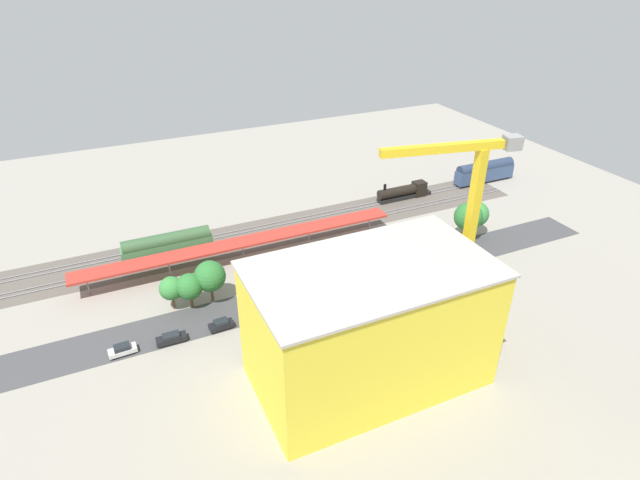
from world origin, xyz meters
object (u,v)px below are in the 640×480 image
object	(u,v)px
parked_car_2	(347,293)
street_tree_0	(171,288)
street_tree_4	(210,276)
parked_car_5	(221,325)
construction_building	(369,326)
parked_car_1	(379,282)
street_tree_1	(468,217)
locomotive	(405,192)
tower_crane	(464,226)
platform_canopy_near	(242,242)
freight_coach_far	(168,247)
parked_car_3	(303,302)
box_truck_2	(382,293)
parked_car_6	(171,339)
traffic_light	(284,297)
street_tree_3	(476,214)
parked_car_4	(265,311)
box_truck_1	(332,307)
parked_car_0	(418,272)
box_truck_0	(345,306)
passenger_coach	(485,171)
parked_car_7	(122,350)
street_tree_2	(189,287)

from	to	relation	value
parked_car_2	street_tree_0	size ratio (longest dim) A/B	0.74
street_tree_4	street_tree_0	bearing A→B (deg)	-5.33
parked_car_5	street_tree_4	distance (m)	9.42
parked_car_5	construction_building	xyz separation A→B (m)	(-16.65, 19.55, 8.50)
construction_building	parked_car_2	bearing A→B (deg)	-108.67
parked_car_1	street_tree_1	world-z (taller)	street_tree_1
locomotive	tower_crane	distance (m)	52.47
platform_canopy_near	parked_car_5	xyz separation A→B (m)	(9.95, 19.66, -3.25)
locomotive	freight_coach_far	size ratio (longest dim) A/B	0.83
parked_car_3	box_truck_2	distance (m)	14.34
parked_car_6	traffic_light	distance (m)	19.35
parked_car_5	street_tree_3	distance (m)	60.01
parked_car_4	parked_car_5	bearing A→B (deg)	3.76
street_tree_3	traffic_light	size ratio (longest dim) A/B	1.32
box_truck_1	box_truck_2	xyz separation A→B (m)	(-10.04, -0.16, -0.03)
locomotive	parked_car_0	xyz separation A→B (m)	(17.16, 31.17, -0.96)
street_tree_0	traffic_light	world-z (taller)	street_tree_0
parked_car_5	box_truck_2	xyz separation A→B (m)	(-28.33, 4.29, 0.96)
locomotive	box_truck_0	bearing A→B (deg)	45.55
locomotive	parked_car_4	xyz separation A→B (m)	(48.02, 30.59, -0.93)
construction_building	street_tree_1	bearing A→B (deg)	-145.34
traffic_light	street_tree_4	bearing A→B (deg)	-42.82
construction_building	traffic_light	distance (m)	19.91
box_truck_0	passenger_coach	bearing A→B (deg)	-149.15
parked_car_2	street_tree_3	world-z (taller)	street_tree_3
platform_canopy_near	freight_coach_far	xyz separation A→B (m)	(13.74, -5.73, -0.72)
parked_car_1	tower_crane	size ratio (longest dim) A/B	0.13
parked_car_2	locomotive	bearing A→B (deg)	-136.06
parked_car_0	box_truck_1	world-z (taller)	box_truck_1
parked_car_2	parked_car_3	distance (m)	8.44
parked_car_4	box_truck_2	size ratio (longest dim) A/B	0.46
parked_car_7	parked_car_1	bearing A→B (deg)	179.73
locomotive	parked_car_2	bearing A→B (deg)	43.94
parked_car_1	tower_crane	distance (m)	23.49
traffic_light	street_tree_0	bearing A→B (deg)	-30.81
box_truck_0	freight_coach_far	bearing A→B (deg)	-51.15
parked_car_1	box_truck_2	distance (m)	5.04
locomotive	box_truck_1	xyz separation A→B (m)	(37.64, 35.56, 0.00)
box_truck_0	box_truck_2	size ratio (longest dim) A/B	1.05
box_truck_0	street_tree_0	world-z (taller)	street_tree_0
parked_car_2	street_tree_2	distance (m)	27.80
parked_car_3	tower_crane	xyz separation A→B (m)	(-20.97, 14.49, 17.62)
parked_car_5	box_truck_2	distance (m)	28.67
street_tree_0	street_tree_3	distance (m)	65.28
parked_car_3	parked_car_5	distance (m)	14.72
street_tree_1	traffic_light	xyz separation A→B (m)	(45.52, 9.01, -1.42)
parked_car_0	parked_car_6	xyz separation A→B (m)	(46.96, -0.03, -0.03)
freight_coach_far	parked_car_2	world-z (taller)	freight_coach_far
locomotive	street_tree_3	size ratio (longest dim) A/B	1.89
platform_canopy_near	street_tree_4	size ratio (longest dim) A/B	8.00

